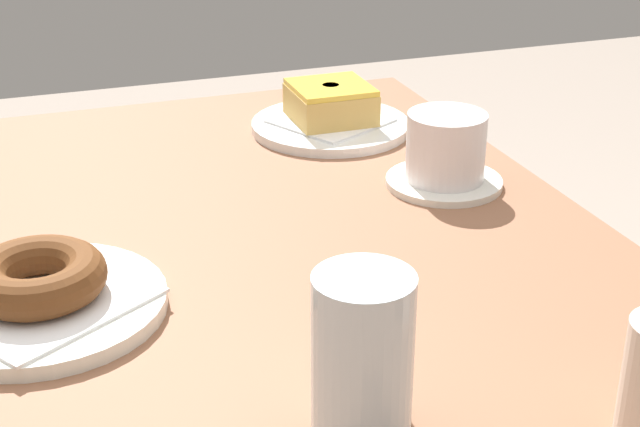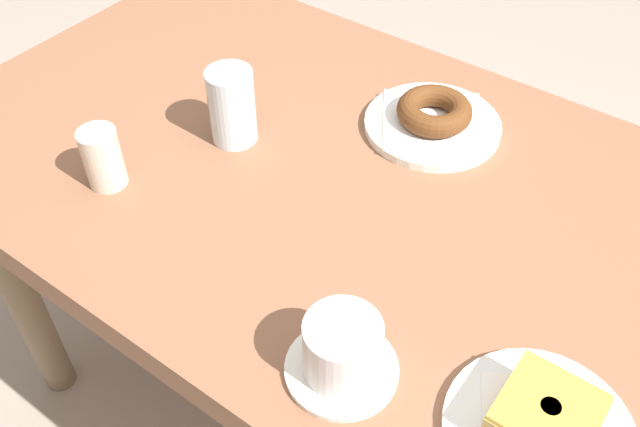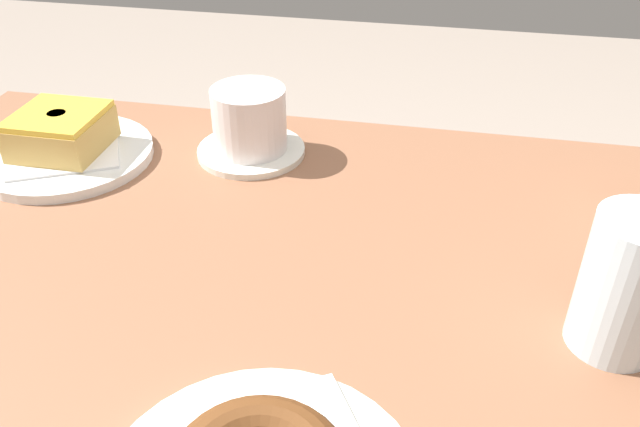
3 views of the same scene
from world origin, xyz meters
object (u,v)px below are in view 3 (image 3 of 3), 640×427
object	(u,v)px
donut_glazed_square	(62,131)
water_glass	(629,285)
coffee_cup	(251,124)
plate_glazed_square	(68,155)

from	to	relation	value
donut_glazed_square	water_glass	bearing A→B (deg)	162.03
donut_glazed_square	water_glass	xyz separation A→B (m)	(-0.56, 0.18, 0.02)
donut_glazed_square	water_glass	world-z (taller)	water_glass
water_glass	coffee_cup	world-z (taller)	water_glass
water_glass	plate_glazed_square	bearing A→B (deg)	-17.97
plate_glazed_square	donut_glazed_square	xyz separation A→B (m)	(0.00, -0.00, 0.03)
donut_glazed_square	coffee_cup	distance (m)	0.21
donut_glazed_square	coffee_cup	xyz separation A→B (m)	(-0.20, -0.06, 0.00)
water_glass	donut_glazed_square	bearing A→B (deg)	-17.97
coffee_cup	donut_glazed_square	bearing A→B (deg)	15.17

